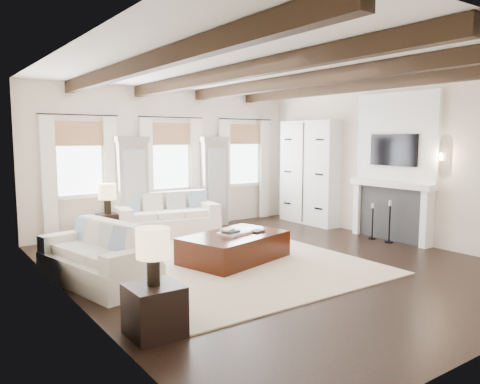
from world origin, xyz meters
TOP-DOWN VIEW (x-y plane):
  - ground at (0.00, 0.00)m, footprint 7.50×7.50m
  - room_shell at (0.75, 0.90)m, footprint 6.54×7.54m
  - area_rug at (-0.60, 0.53)m, footprint 4.01×4.58m
  - sofa_back at (-0.43, 3.10)m, footprint 2.27×1.31m
  - sofa_left at (-2.69, 0.64)m, footprint 1.30×2.14m
  - ottoman at (-0.44, 0.50)m, footprint 1.99×1.53m
  - tray at (-0.42, 0.52)m, footprint 0.58×0.50m
  - book_lower at (-0.53, 0.47)m, footprint 0.30×0.26m
  - book_upper at (-0.57, 0.52)m, footprint 0.26×0.22m
  - book_loose at (0.01, 0.43)m, footprint 0.28×0.24m
  - side_table_front at (-2.84, -1.49)m, footprint 0.55×0.55m
  - lamp_front at (-2.84, -1.49)m, footprint 0.36×0.36m
  - side_table_back at (-1.70, 3.12)m, footprint 0.39×0.39m
  - lamp_back at (-1.70, 3.12)m, footprint 0.35×0.35m
  - candlestick_near at (2.90, -0.14)m, footprint 0.17×0.17m
  - candlestick_far at (2.90, 0.28)m, footprint 0.15×0.15m

SIDE VIEW (x-z plane):
  - ground at x=0.00m, z-range 0.00..0.00m
  - area_rug at x=-0.60m, z-range 0.00..0.02m
  - ottoman at x=-0.44m, z-range 0.00..0.46m
  - side_table_front at x=-2.84m, z-range 0.00..0.55m
  - side_table_back at x=-1.70m, z-range 0.00..0.58m
  - candlestick_far at x=2.90m, z-range -0.06..0.68m
  - sofa_left at x=-2.69m, z-range -0.08..0.77m
  - candlestick_near at x=2.90m, z-range -0.07..0.78m
  - sofa_back at x=-0.43m, z-range -0.09..0.82m
  - book_loose at x=0.01m, z-range 0.46..0.49m
  - tray at x=-0.42m, z-range 0.46..0.50m
  - book_lower at x=-0.53m, z-range 0.50..0.54m
  - book_upper at x=-0.57m, z-range 0.54..0.57m
  - lamp_front at x=-2.84m, z-range 0.66..1.27m
  - lamp_back at x=-1.70m, z-range 0.69..1.30m
  - room_shell at x=0.75m, z-range 0.28..3.50m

